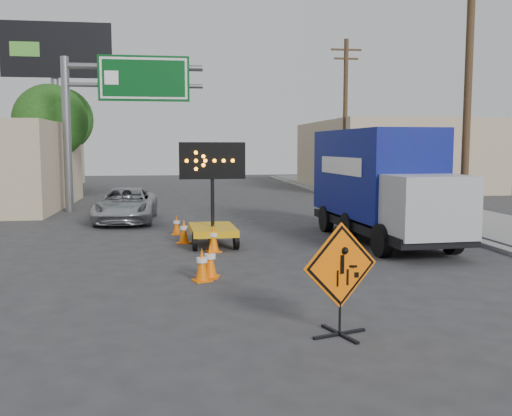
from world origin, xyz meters
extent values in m
plane|color=#2D2D30|center=(0.00, 0.00, 0.00)|extent=(100.00, 100.00, 0.00)
cube|color=gray|center=(7.20, 15.00, 0.06)|extent=(0.40, 60.00, 0.12)
cube|color=gray|center=(9.50, 15.00, 0.07)|extent=(4.00, 60.00, 0.15)
cube|color=tan|center=(13.00, 30.00, 2.30)|extent=(10.00, 14.00, 4.60)
cylinder|color=slate|center=(-6.50, 18.00, 3.40)|extent=(0.36, 0.36, 6.80)
cylinder|color=slate|center=(-3.50, 18.00, 6.40)|extent=(6.00, 0.28, 0.28)
cylinder|color=slate|center=(-3.50, 18.00, 5.60)|extent=(6.00, 0.20, 0.20)
cube|color=#054114|center=(-3.10, 17.88, 5.90)|extent=(4.00, 0.10, 2.00)
cube|color=silver|center=(-3.10, 17.81, 5.90)|extent=(3.80, 0.01, 1.80)
cylinder|color=slate|center=(-8.50, 26.00, 4.50)|extent=(0.44, 0.44, 9.00)
cube|color=silver|center=(-8.30, 25.85, 8.30)|extent=(6.00, 0.25, 3.00)
cube|color=black|center=(-8.30, 25.70, 8.30)|extent=(6.10, 0.04, 3.10)
cylinder|color=#4E3521|center=(8.00, 10.00, 4.50)|extent=(0.26, 0.26, 9.00)
cylinder|color=#4E3521|center=(8.00, 24.00, 4.50)|extent=(0.26, 0.26, 9.00)
cube|color=#4E3521|center=(8.00, 24.00, 8.40)|extent=(1.80, 0.10, 0.10)
cube|color=#4E3521|center=(8.00, 24.00, 7.90)|extent=(1.40, 0.10, 0.10)
cylinder|color=#4E3521|center=(-8.00, 22.00, 1.62)|extent=(0.28, 0.28, 3.25)
sphere|color=#174213|center=(-8.00, 22.00, 4.18)|extent=(3.71, 3.71, 3.71)
cylinder|color=#4E3521|center=(-9.00, 30.00, 1.79)|extent=(0.28, 0.28, 3.58)
sphere|color=#174213|center=(-9.00, 30.00, 4.61)|extent=(4.10, 4.10, 4.10)
cube|color=black|center=(0.69, 0.01, 0.02)|extent=(0.91, 0.36, 0.04)
cube|color=black|center=(0.69, 0.01, 0.02)|extent=(0.36, 0.91, 0.04)
cylinder|color=black|center=(0.69, 0.01, 0.37)|extent=(0.04, 0.04, 0.73)
cube|color=#FF6A05|center=(0.69, 0.01, 1.10)|extent=(1.27, 0.45, 1.33)
cube|color=black|center=(0.69, 0.01, 1.10)|extent=(1.18, 0.40, 1.24)
cube|color=#DB9E0C|center=(-0.73, 8.27, 0.48)|extent=(1.36, 2.17, 0.19)
cylinder|color=black|center=(-0.73, 8.27, 1.70)|extent=(0.11, 0.11, 2.33)
cube|color=black|center=(-0.73, 8.27, 2.49)|extent=(1.91, 0.18, 1.06)
imported|color=#B7B9BF|center=(-3.69, 14.09, 0.65)|extent=(2.29, 4.75, 1.30)
cube|color=black|center=(4.44, 8.27, 0.53)|extent=(2.53, 7.21, 0.27)
cube|color=navy|center=(4.44, 8.98, 2.09)|extent=(2.53, 5.62, 2.66)
cube|color=#9EA0A5|center=(4.44, 5.43, 1.38)|extent=(2.13, 1.71, 1.60)
cube|color=#FF6A05|center=(-1.06, 4.18, 0.02)|extent=(0.46, 0.46, 0.03)
cone|color=#FF6A05|center=(-1.06, 4.18, 0.40)|extent=(0.30, 0.30, 0.73)
cylinder|color=silver|center=(-1.06, 4.18, 0.48)|extent=(0.25, 0.25, 0.11)
cube|color=#FF6A05|center=(-1.25, 3.88, 0.02)|extent=(0.47, 0.47, 0.03)
cone|color=#FF6A05|center=(-1.25, 3.88, 0.38)|extent=(0.29, 0.29, 0.70)
cylinder|color=silver|center=(-1.25, 3.88, 0.46)|extent=(0.24, 0.24, 0.10)
cube|color=#FF6A05|center=(-0.78, 7.29, 0.02)|extent=(0.45, 0.45, 0.03)
cone|color=#FF6A05|center=(-0.78, 7.29, 0.40)|extent=(0.30, 0.30, 0.73)
cylinder|color=silver|center=(-0.78, 7.29, 0.48)|extent=(0.25, 0.25, 0.11)
cube|color=#FF6A05|center=(-1.56, 8.83, 0.02)|extent=(0.48, 0.48, 0.03)
cone|color=#FF6A05|center=(-1.56, 8.83, 0.38)|extent=(0.29, 0.29, 0.70)
cylinder|color=silver|center=(-1.56, 8.83, 0.47)|extent=(0.24, 0.24, 0.10)
cube|color=#FF6A05|center=(-1.77, 10.58, 0.01)|extent=(0.36, 0.36, 0.03)
cone|color=#FF6A05|center=(-1.77, 10.58, 0.34)|extent=(0.26, 0.26, 0.62)
cylinder|color=silver|center=(-1.77, 10.58, 0.41)|extent=(0.21, 0.21, 0.09)
camera|label=1|loc=(-1.79, -8.27, 2.91)|focal=40.00mm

